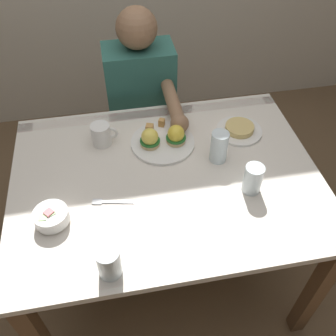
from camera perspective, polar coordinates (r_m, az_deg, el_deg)
The scene contains 11 objects.
ground_plane at distance 2.05m, azimuth -0.20°, elevation -15.29°, with size 6.00×6.00×0.00m, color brown.
dining_table at distance 1.53m, azimuth -0.27°, elevation -3.84°, with size 1.20×0.90×0.74m.
eggs_benedict_plate at distance 1.56m, azimuth -0.77°, elevation 4.49°, with size 0.27×0.27×0.09m.
fruit_bowl at distance 1.34m, azimuth -17.56°, elevation -7.22°, with size 0.12×0.12×0.06m.
coffee_mug at distance 1.57m, azimuth -10.20°, elevation 5.19°, with size 0.11×0.08×0.09m.
fork at distance 1.37m, azimuth -8.86°, elevation -5.18°, with size 0.16×0.05×0.00m.
water_glass_near at distance 1.18m, azimuth -9.04°, elevation -14.35°, with size 0.07×0.07×0.11m.
water_glass_far at distance 1.40m, azimuth 12.89°, elevation -1.87°, with size 0.07×0.07×0.12m.
water_glass_extra at distance 1.48m, azimuth 7.83°, elevation 2.98°, with size 0.07×0.07×0.14m.
side_plate at distance 1.65m, azimuth 10.93°, elevation 5.84°, with size 0.20×0.20×0.04m.
diner_person at distance 1.95m, azimuth -3.94°, elevation 9.83°, with size 0.34×0.54×1.14m.
Camera 1 is at (-0.17, -0.97, 1.80)m, focal length 39.56 mm.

